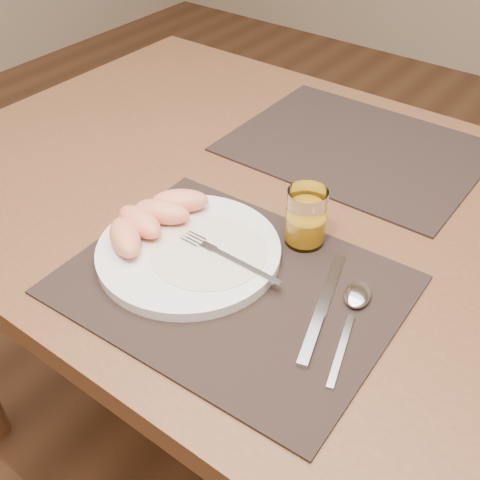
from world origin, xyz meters
name	(u,v)px	position (x,y,z in m)	size (l,w,h in m)	color
ground	(284,459)	(0.00, 0.00, 0.00)	(5.00, 5.00, 0.00)	#55321D
table	(302,247)	(0.00, 0.00, 0.67)	(1.40, 0.90, 0.75)	brown
placemat_near	(232,285)	(0.02, -0.22, 0.75)	(0.45, 0.35, 0.00)	black
placemat_far	(356,148)	(-0.03, 0.22, 0.75)	(0.45, 0.35, 0.00)	black
plate	(189,251)	(-0.07, -0.21, 0.76)	(0.27, 0.27, 0.02)	white
plate_dressing	(209,251)	(-0.04, -0.20, 0.77)	(0.17, 0.17, 0.00)	white
fork	(221,254)	(-0.02, -0.20, 0.77)	(0.17, 0.02, 0.00)	silver
knife	(319,315)	(0.15, -0.20, 0.76)	(0.08, 0.21, 0.01)	silver
spoon	(355,302)	(0.18, -0.15, 0.76)	(0.08, 0.19, 0.01)	silver
juice_glass	(306,220)	(0.05, -0.08, 0.79)	(0.06, 0.06, 0.09)	white
grapefruit_wedges	(152,218)	(-0.14, -0.21, 0.79)	(0.11, 0.20, 0.04)	#F38E63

